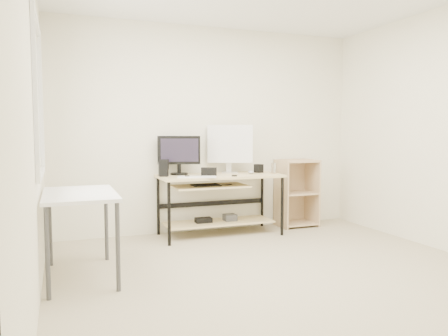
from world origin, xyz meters
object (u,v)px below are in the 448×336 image
desk (218,192)px  white_imac (230,145)px  audio_controller (162,169)px  side_table (80,202)px  shelf_unit (295,192)px  black_monitor (179,153)px

desk → white_imac: white_imac is taller
audio_controller → desk: bearing=-8.5°
desk → side_table: same height
side_table → white_imac: (1.88, 1.23, 0.43)m
white_imac → shelf_unit: bearing=21.1°
desk → black_monitor: size_ratio=2.94×
shelf_unit → audio_controller: bearing=-177.8°
desk → side_table: bearing=-147.3°
black_monitor → white_imac: 0.68m
desk → audio_controller: audio_controller is taller
shelf_unit → white_imac: bearing=179.3°
side_table → audio_controller: size_ratio=6.24×
shelf_unit → audio_controller: 1.89m
shelf_unit → white_imac: 1.15m
shelf_unit → black_monitor: 1.72m
desk → white_imac: size_ratio=2.45×
side_table → audio_controller: audio_controller is taller
side_table → desk: bearing=32.7°
black_monitor → audio_controller: black_monitor is taller
shelf_unit → black_monitor: bearing=179.7°
black_monitor → white_imac: white_imac is taller
desk → shelf_unit: shelf_unit is taller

